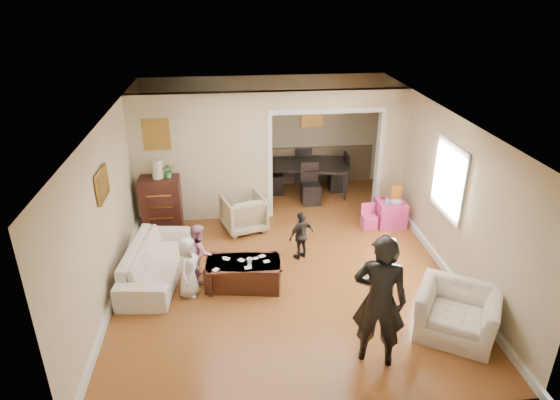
{
  "coord_description": "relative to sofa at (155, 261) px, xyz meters",
  "views": [
    {
      "loc": [
        -0.84,
        -7.41,
        4.54
      ],
      "look_at": [
        0.0,
        0.2,
        1.05
      ],
      "focal_mm": 31.15,
      "sensor_mm": 36.0,
      "label": 1
    }
  ],
  "objects": [
    {
      "name": "play_table",
      "position": [
        4.45,
        1.4,
        -0.04
      ],
      "size": [
        0.55,
        0.55,
        0.52
      ],
      "primitive_type": "cube",
      "rotation": [
        0.0,
        0.0,
        0.02
      ],
      "color": "#D7388A",
      "rests_on": "ground"
    },
    {
      "name": "partition_left",
      "position": [
        0.76,
        2.16,
        1.0
      ],
      "size": [
        2.75,
        0.18,
        2.6
      ],
      "primitive_type": "cube",
      "color": "#C6B091",
      "rests_on": "ground"
    },
    {
      "name": "framed_art_alcove",
      "position": [
        3.23,
        3.8,
        1.4
      ],
      "size": [
        0.45,
        0.03,
        0.55
      ],
      "primitive_type": "cube",
      "color": "brown"
    },
    {
      "name": "framed_art_partition",
      "position": [
        -0.07,
        2.06,
        1.55
      ],
      "size": [
        0.45,
        0.03,
        0.55
      ],
      "primitive_type": "cube",
      "color": "brown",
      "rests_on": "partition_left"
    },
    {
      "name": "child_kneel_b",
      "position": [
        0.74,
        -0.11,
        0.19
      ],
      "size": [
        0.46,
        0.54,
        0.98
      ],
      "primitive_type": "imported",
      "rotation": [
        0.0,
        0.0,
        1.76
      ],
      "color": "#C67C97",
      "rests_on": "ground"
    },
    {
      "name": "partition_header",
      "position": [
        3.23,
        2.16,
        2.12
      ],
      "size": [
        2.22,
        0.18,
        0.35
      ],
      "primitive_type": "cube",
      "color": "#C6B091",
      "rests_on": "partition_right"
    },
    {
      "name": "play_bowl",
      "position": [
        4.5,
        1.28,
        0.25
      ],
      "size": [
        0.21,
        0.21,
        0.05
      ],
      "primitive_type": "imported",
      "rotation": [
        0.0,
        0.0,
        0.02
      ],
      "color": "white",
      "rests_on": "play_table"
    },
    {
      "name": "armchair_back",
      "position": [
        1.52,
        1.54,
        0.06
      ],
      "size": [
        0.96,
        0.98,
        0.72
      ],
      "primitive_type": "imported",
      "rotation": [
        0.0,
        0.0,
        3.44
      ],
      "color": "tan",
      "rests_on": "ground"
    },
    {
      "name": "cyan_cup",
      "position": [
        4.35,
        1.35,
        0.26
      ],
      "size": [
        0.08,
        0.08,
        0.08
      ],
      "primitive_type": "cylinder",
      "color": "#27C4BE",
      "rests_on": "play_table"
    },
    {
      "name": "toy_block",
      "position": [
        4.33,
        1.52,
        0.25
      ],
      "size": [
        0.1,
        0.08,
        0.05
      ],
      "primitive_type": "cube",
      "rotation": [
        0.0,
        0.0,
        0.37
      ],
      "color": "#B41916",
      "rests_on": "play_table"
    },
    {
      "name": "dining_table",
      "position": [
        3.04,
        3.27,
        0.05
      ],
      "size": [
        2.16,
        1.47,
        0.7
      ],
      "primitive_type": "imported",
      "rotation": [
        0.0,
        0.0,
        -0.2
      ],
      "color": "black",
      "rests_on": "ground"
    },
    {
      "name": "coffee_cup",
      "position": [
        1.54,
        -0.46,
        0.19
      ],
      "size": [
        0.11,
        0.11,
        0.09
      ],
      "primitive_type": "imported",
      "rotation": [
        0.0,
        0.0,
        -0.16
      ],
      "color": "white",
      "rests_on": "coffee_table"
    },
    {
      "name": "potted_plant",
      "position": [
        0.11,
        1.84,
        0.89
      ],
      "size": [
        0.26,
        0.22,
        0.29
      ],
      "primitive_type": "imported",
      "color": "#397E38",
      "rests_on": "dresser"
    },
    {
      "name": "adult_person",
      "position": [
        3.06,
        -2.28,
        0.62
      ],
      "size": [
        0.78,
        0.65,
        1.84
      ],
      "primitive_type": "imported",
      "rotation": [
        0.0,
        0.0,
        2.78
      ],
      "color": "black",
      "rests_on": "ground"
    },
    {
      "name": "partition_right",
      "position": [
        4.61,
        2.16,
        1.0
      ],
      "size": [
        0.55,
        0.18,
        2.6
      ],
      "primitive_type": "cube",
      "color": "#C6B091",
      "rests_on": "ground"
    },
    {
      "name": "framed_art_sofa_wall",
      "position": [
        -0.58,
        -0.24,
        1.5
      ],
      "size": [
        0.03,
        0.55,
        0.4
      ],
      "primitive_type": "cube",
      "color": "brown"
    },
    {
      "name": "table_lamp",
      "position": [
        -0.09,
        1.84,
        0.93
      ],
      "size": [
        0.22,
        0.22,
        0.36
      ],
      "primitive_type": "cylinder",
      "color": "beige",
      "rests_on": "dresser"
    },
    {
      "name": "coffee_table",
      "position": [
        1.44,
        -0.41,
        -0.08
      ],
      "size": [
        1.26,
        0.77,
        0.44
      ],
      "primitive_type": "cube",
      "rotation": [
        0.0,
        0.0,
        -0.16
      ],
      "color": "#3B1B12",
      "rests_on": "ground"
    },
    {
      "name": "craft_papers",
      "position": [
        1.44,
        -0.42,
        0.14
      ],
      "size": [
        0.92,
        0.45,
        0.0
      ],
      "color": "white",
      "rests_on": "coffee_table"
    },
    {
      "name": "child_kneel_a",
      "position": [
        0.59,
        -0.56,
        0.2
      ],
      "size": [
        0.46,
        0.56,
        1.0
      ],
      "primitive_type": "imported",
      "rotation": [
        0.0,
        0.0,
        1.24
      ],
      "color": "silver",
      "rests_on": "ground"
    },
    {
      "name": "armchair_front",
      "position": [
        4.32,
        -1.91,
        0.04
      ],
      "size": [
        1.38,
        1.34,
        0.68
      ],
      "primitive_type": "imported",
      "rotation": [
        0.0,
        0.0,
        -0.56
      ],
      "color": "#EEE3CE",
      "rests_on": "ground"
    },
    {
      "name": "window_pane",
      "position": [
        4.86,
        -0.04,
        1.25
      ],
      "size": [
        0.03,
        0.95,
        1.1
      ],
      "primitive_type": "cube",
      "color": "white",
      "rests_on": "ground"
    },
    {
      "name": "sofa",
      "position": [
        0.0,
        0.0,
        0.0
      ],
      "size": [
        1.05,
        2.14,
        0.6
      ],
      "primitive_type": "imported",
      "rotation": [
        0.0,
        0.0,
        1.45
      ],
      "color": "#EEE3CE",
      "rests_on": "ground"
    },
    {
      "name": "child_toddler",
      "position": [
        2.49,
        0.34,
        0.15
      ],
      "size": [
        0.57,
        0.46,
        0.9
      ],
      "primitive_type": "imported",
      "rotation": [
        0.0,
        0.0,
        -2.6
      ],
      "color": "black",
      "rests_on": "ground"
    },
    {
      "name": "cereal_box",
      "position": [
        4.57,
        1.5,
        0.37
      ],
      "size": [
        0.2,
        0.07,
        0.3
      ],
      "primitive_type": "cube",
      "rotation": [
        0.0,
        0.0,
        0.02
      ],
      "color": "yellow",
      "rests_on": "play_table"
    },
    {
      "name": "dresser",
      "position": [
        -0.09,
        1.84,
        0.23
      ],
      "size": [
        0.77,
        0.43,
        1.05
      ],
      "primitive_type": "cube",
      "color": "black",
      "rests_on": "ground"
    },
    {
      "name": "floor",
      "position": [
        2.13,
        0.36,
        -0.3
      ],
      "size": [
        7.0,
        7.0,
        0.0
      ],
      "primitive_type": "plane",
      "color": "#A05F29",
      "rests_on": "ground"
    }
  ]
}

